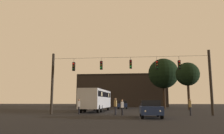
{
  "coord_description": "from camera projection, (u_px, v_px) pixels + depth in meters",
  "views": [
    {
      "loc": [
        0.82,
        -7.69,
        1.44
      ],
      "look_at": [
        -1.6,
        14.4,
        4.89
      ],
      "focal_mm": 35.34,
      "sensor_mm": 36.0,
      "label": 1
    }
  ],
  "objects": [
    {
      "name": "ground_plane",
      "position": [
        131.0,
        111.0,
        31.49
      ],
      "size": [
        168.0,
        168.0,
        0.0
      ],
      "primitive_type": "plane",
      "color": "black",
      "rests_on": "ground"
    },
    {
      "name": "overhead_signal_span",
      "position": [
        128.0,
        77.0,
        23.81
      ],
      "size": [
        17.31,
        0.44,
        6.8
      ],
      "color": "black",
      "rests_on": "ground"
    },
    {
      "name": "city_bus",
      "position": [
        96.0,
        98.0,
        31.33
      ],
      "size": [
        2.79,
        11.06,
        3.0
      ],
      "color": "#B7BCC6",
      "rests_on": "ground"
    },
    {
      "name": "car_near_right",
      "position": [
        150.0,
        108.0,
        19.53
      ],
      "size": [
        1.88,
        4.37,
        1.52
      ],
      "color": "navy",
      "rests_on": "ground"
    },
    {
      "name": "car_far_left",
      "position": [
        123.0,
        104.0,
        42.9
      ],
      "size": [
        1.96,
        4.39,
        1.52
      ],
      "color": "navy",
      "rests_on": "ground"
    },
    {
      "name": "pedestrian_crossing_left",
      "position": [
        115.0,
        105.0,
        23.37
      ],
      "size": [
        0.28,
        0.39,
        1.75
      ],
      "color": "black",
      "rests_on": "ground"
    },
    {
      "name": "pedestrian_crossing_center",
      "position": [
        79.0,
        106.0,
        24.53
      ],
      "size": [
        0.31,
        0.4,
        1.68
      ],
      "color": "black",
      "rests_on": "ground"
    },
    {
      "name": "pedestrian_crossing_right",
      "position": [
        122.0,
        106.0,
        22.64
      ],
      "size": [
        0.33,
        0.41,
        1.59
      ],
      "color": "black",
      "rests_on": "ground"
    },
    {
      "name": "pedestrian_near_bus",
      "position": [
        190.0,
        106.0,
        22.38
      ],
      "size": [
        0.34,
        0.41,
        1.69
      ],
      "color": "black",
      "rests_on": "ground"
    },
    {
      "name": "corner_building",
      "position": [
        123.0,
        91.0,
        58.7
      ],
      "size": [
        22.33,
        10.77,
        8.15
      ],
      "color": "black",
      "rests_on": "ground"
    },
    {
      "name": "tree_left_silhouette",
      "position": [
        188.0,
        74.0,
        38.17
      ],
      "size": [
        4.05,
        4.05,
        8.11
      ],
      "color": "#2D2116",
      "rests_on": "ground"
    },
    {
      "name": "tree_behind_building",
      "position": [
        163.0,
        74.0,
        44.62
      ],
      "size": [
        6.06,
        6.06,
        10.03
      ],
      "color": "#2D2116",
      "rests_on": "ground"
    }
  ]
}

